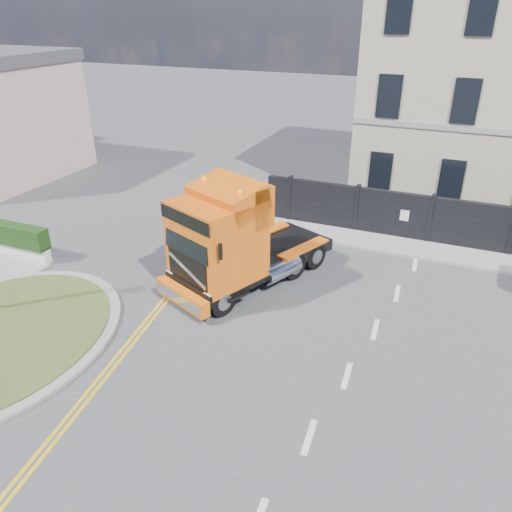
% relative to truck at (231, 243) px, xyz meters
% --- Properties ---
extents(ground, '(120.00, 120.00, 0.00)m').
position_rel_truck_xyz_m(ground, '(1.82, -2.60, -1.70)').
color(ground, '#424244').
rests_on(ground, ground).
extents(hoarding_fence, '(18.80, 0.25, 2.00)m').
position_rel_truck_xyz_m(hoarding_fence, '(8.38, 6.40, -0.70)').
color(hoarding_fence, black).
rests_on(hoarding_fence, ground).
extents(georgian_building, '(12.30, 10.30, 12.80)m').
position_rel_truck_xyz_m(georgian_building, '(7.82, 13.90, 4.08)').
color(georgian_building, '#BBA895').
rests_on(georgian_building, ground).
extents(pavement_far, '(20.00, 1.60, 0.12)m').
position_rel_truck_xyz_m(pavement_far, '(7.82, 5.50, -1.64)').
color(pavement_far, gray).
rests_on(pavement_far, ground).
extents(truck, '(4.62, 6.73, 3.79)m').
position_rel_truck_xyz_m(truck, '(0.00, 0.00, 0.00)').
color(truck, black).
rests_on(truck, ground).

